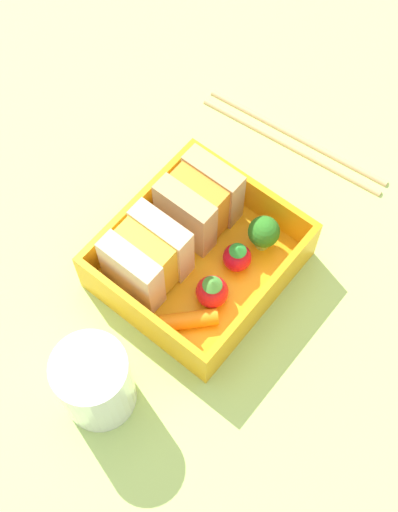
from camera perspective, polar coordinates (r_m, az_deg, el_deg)
ground_plane at (r=66.02cm, az=-0.00°, el=-1.44°), size 120.00×120.00×2.00cm
bento_tray at (r=64.57cm, az=-0.00°, el=-0.84°), size 15.96×14.47×1.20cm
bento_rim at (r=62.16cm, az=-0.00°, el=0.24°), size 15.96×14.47×4.18cm
sandwich_left at (r=60.91cm, az=-4.18°, el=-0.08°), size 5.84×5.70×6.39cm
sandwich_center_left at (r=63.40cm, az=0.02°, el=4.36°), size 5.84×5.70×6.39cm
carrot_stick_far_left at (r=61.05cm, az=-0.78°, el=-5.14°), size 4.59×4.43×1.47cm
strawberry_left at (r=61.20cm, az=1.05°, el=-2.83°), size 2.86×2.86×3.46cm
strawberry_far_left at (r=62.84cm, az=3.07°, el=-0.06°), size 2.58×2.58×3.18cm
broccoli_floret at (r=63.14cm, az=5.20°, el=1.88°), size 2.86×2.86×3.87cm
chopstick_pair at (r=72.72cm, az=7.56°, el=9.20°), size 3.89×20.39×0.70cm
drinking_glass at (r=57.62cm, az=-8.33°, el=-10.00°), size 6.01×6.01×8.11cm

